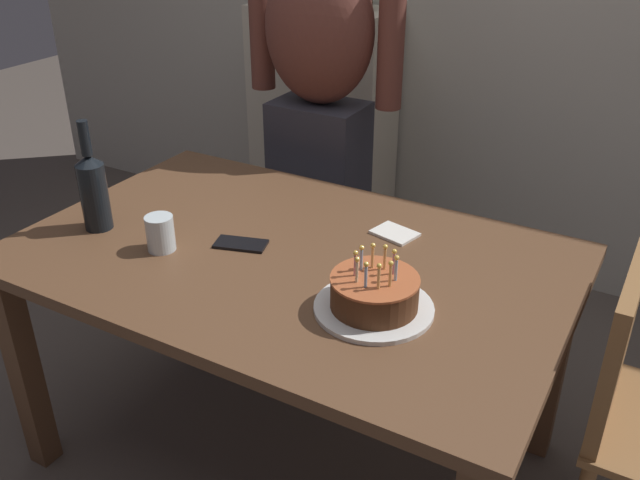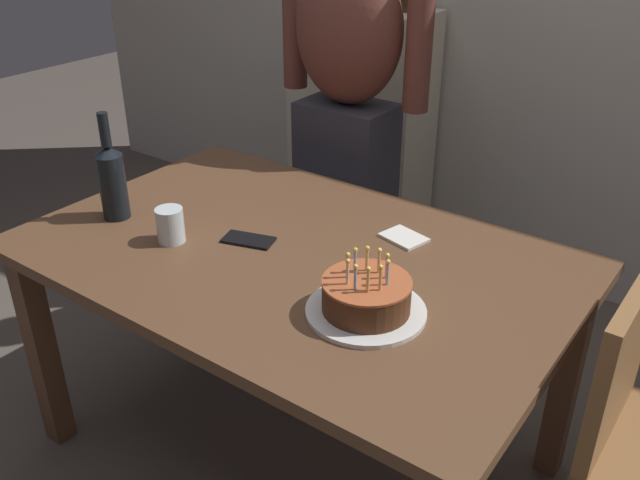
# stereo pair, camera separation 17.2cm
# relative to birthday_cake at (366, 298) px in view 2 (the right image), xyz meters

# --- Properties ---
(ground_plane) EXTENTS (10.00, 10.00, 0.00)m
(ground_plane) POSITION_rel_birthday_cake_xyz_m (-0.32, 0.13, -0.78)
(ground_plane) COLOR #564C44
(dining_table) EXTENTS (1.50, 0.96, 0.74)m
(dining_table) POSITION_rel_birthday_cake_xyz_m (-0.32, 0.13, -0.14)
(dining_table) COLOR brown
(dining_table) RESTS_ON ground_plane
(birthday_cake) EXTENTS (0.29, 0.29, 0.16)m
(birthday_cake) POSITION_rel_birthday_cake_xyz_m (0.00, 0.00, 0.00)
(birthday_cake) COLOR white
(birthday_cake) RESTS_ON dining_table
(water_glass_near) EXTENTS (0.08, 0.08, 0.10)m
(water_glass_near) POSITION_rel_birthday_cake_xyz_m (-0.64, -0.02, 0.01)
(water_glass_near) COLOR silver
(water_glass_near) RESTS_ON dining_table
(wine_bottle) EXTENTS (0.08, 0.08, 0.32)m
(wine_bottle) POSITION_rel_birthday_cake_xyz_m (-0.88, -0.01, 0.08)
(wine_bottle) COLOR black
(wine_bottle) RESTS_ON dining_table
(cell_phone) EXTENTS (0.16, 0.11, 0.01)m
(cell_phone) POSITION_rel_birthday_cake_xyz_m (-0.46, 0.11, -0.04)
(cell_phone) COLOR black
(cell_phone) RESTS_ON dining_table
(napkin_stack) EXTENTS (0.14, 0.12, 0.01)m
(napkin_stack) POSITION_rel_birthday_cake_xyz_m (-0.11, 0.38, -0.04)
(napkin_stack) COLOR white
(napkin_stack) RESTS_ON dining_table
(person_man_bearded) EXTENTS (0.61, 0.27, 1.66)m
(person_man_bearded) POSITION_rel_birthday_cake_xyz_m (-0.64, 0.87, 0.09)
(person_man_bearded) COLOR #33333D
(person_man_bearded) RESTS_ON ground_plane
(shelf_cabinet) EXTENTS (0.65, 0.30, 1.44)m
(shelf_cabinet) POSITION_rel_birthday_cake_xyz_m (-0.97, 1.46, -0.20)
(shelf_cabinet) COLOR beige
(shelf_cabinet) RESTS_ON ground_plane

